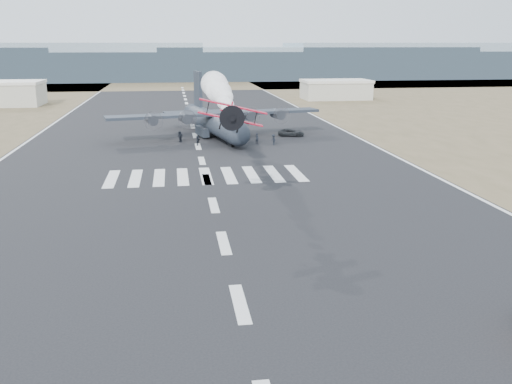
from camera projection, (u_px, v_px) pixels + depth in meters
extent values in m
cube|color=brown|center=(181.00, 83.00, 246.52)|extent=(500.00, 80.00, 0.00)
cube|color=gray|center=(38.00, 62.00, 264.05)|extent=(150.00, 50.00, 17.00)
cube|color=gray|center=(180.00, 65.00, 273.60)|extent=(150.00, 50.00, 13.00)
cube|color=gray|center=(312.00, 63.00, 282.39)|extent=(150.00, 50.00, 15.00)
cube|color=gray|center=(436.00, 60.00, 291.18)|extent=(150.00, 50.00, 17.00)
cube|color=#A7A494|center=(336.00, 91.00, 175.66)|extent=(20.00, 12.00, 5.20)
cube|color=silver|center=(336.00, 81.00, 174.93)|extent=(20.50, 12.50, 0.80)
cylinder|color=#A70B13|center=(231.00, 115.00, 55.78)|extent=(1.16, 5.41, 0.97)
sphere|color=black|center=(231.00, 111.00, 55.90)|extent=(0.75, 0.75, 0.75)
cylinder|color=black|center=(233.00, 118.00, 53.30)|extent=(1.10, 0.68, 1.08)
cylinder|color=black|center=(233.00, 118.00, 52.94)|extent=(2.37, 0.12, 2.37)
cube|color=#A70B13|center=(231.00, 119.00, 55.47)|extent=(6.35, 1.30, 1.52)
cube|color=#A70B13|center=(231.00, 106.00, 54.83)|extent=(6.56, 1.31, 1.57)
cube|color=#A70B13|center=(229.00, 106.00, 58.03)|extent=(0.14, 0.97, 1.08)
cube|color=#A70B13|center=(229.00, 112.00, 58.16)|extent=(2.18, 0.83, 0.09)
cylinder|color=black|center=(223.00, 129.00, 55.19)|extent=(0.15, 0.48, 0.47)
cylinder|color=black|center=(241.00, 129.00, 55.37)|extent=(0.15, 0.48, 0.47)
sphere|color=white|center=(229.00, 111.00, 58.37)|extent=(0.75, 0.75, 0.75)
sphere|color=white|center=(228.00, 108.00, 60.84)|extent=(1.00, 1.00, 1.00)
sphere|color=white|center=(226.00, 106.00, 63.32)|extent=(1.24, 1.24, 1.24)
sphere|color=white|center=(225.00, 103.00, 65.79)|extent=(1.49, 1.49, 1.49)
sphere|color=white|center=(224.00, 100.00, 68.27)|extent=(1.74, 1.74, 1.74)
sphere|color=white|center=(223.00, 98.00, 70.74)|extent=(1.98, 1.98, 1.98)
sphere|color=white|center=(222.00, 96.00, 73.22)|extent=(2.23, 2.23, 2.23)
sphere|color=white|center=(221.00, 94.00, 75.69)|extent=(2.47, 2.47, 2.47)
sphere|color=white|center=(220.00, 92.00, 78.16)|extent=(2.72, 2.72, 2.72)
sphere|color=white|center=(219.00, 91.00, 80.64)|extent=(2.96, 2.96, 2.96)
sphere|color=white|center=(218.00, 89.00, 83.11)|extent=(3.21, 3.21, 3.21)
sphere|color=white|center=(217.00, 87.00, 85.59)|extent=(3.46, 3.46, 3.46)
sphere|color=white|center=(217.00, 86.00, 88.06)|extent=(3.70, 3.70, 3.70)
sphere|color=white|center=(216.00, 85.00, 90.54)|extent=(3.95, 3.95, 3.95)
sphere|color=white|center=(215.00, 83.00, 93.01)|extent=(4.19, 4.19, 4.19)
cylinder|color=#1F242E|center=(215.00, 123.00, 104.21)|extent=(9.47, 27.70, 3.92)
sphere|color=#1F242E|center=(238.00, 134.00, 91.73)|extent=(3.92, 3.92, 3.92)
cone|color=#1F242E|center=(196.00, 115.00, 116.69)|extent=(5.05, 6.57, 3.92)
cube|color=#1F242E|center=(216.00, 114.00, 102.85)|extent=(39.26, 12.07, 0.49)
cylinder|color=#1F242E|center=(152.00, 120.00, 98.61)|extent=(2.49, 4.01, 1.77)
cylinder|color=#3F3F44|center=(154.00, 121.00, 96.83)|extent=(3.28, 0.73, 3.34)
cylinder|color=#1F242E|center=(185.00, 118.00, 100.57)|extent=(2.49, 4.01, 1.77)
cylinder|color=#3F3F44|center=(187.00, 120.00, 98.79)|extent=(3.28, 0.73, 3.34)
cylinder|color=#1F242E|center=(248.00, 115.00, 104.48)|extent=(2.49, 4.01, 1.77)
cylinder|color=#3F3F44|center=(251.00, 117.00, 102.70)|extent=(3.28, 0.73, 3.34)
cylinder|color=#1F242E|center=(277.00, 114.00, 106.44)|extent=(2.49, 4.01, 1.77)
cylinder|color=#3F3F44|center=(281.00, 115.00, 104.65)|extent=(3.28, 0.73, 3.34)
cube|color=#1F242E|center=(198.00, 91.00, 113.67)|extent=(1.48, 4.44, 7.85)
cube|color=#1F242E|center=(198.00, 112.00, 115.16)|extent=(14.05, 5.69, 0.34)
cube|color=#1F242E|center=(202.00, 131.00, 104.76)|extent=(2.36, 6.00, 1.57)
cylinder|color=black|center=(202.00, 134.00, 104.89)|extent=(0.70, 1.16, 1.08)
cube|color=#1F242E|center=(225.00, 130.00, 106.19)|extent=(2.36, 6.00, 1.57)
cylinder|color=black|center=(225.00, 133.00, 106.33)|extent=(0.70, 1.16, 1.08)
cylinder|color=black|center=(233.00, 144.00, 94.94)|extent=(0.57, 0.94, 0.88)
imported|color=black|center=(291.00, 133.00, 105.77)|extent=(5.25, 3.43, 1.34)
imported|color=black|center=(257.00, 138.00, 97.83)|extent=(0.86, 0.86, 1.83)
imported|color=black|center=(179.00, 136.00, 100.13)|extent=(0.84, 0.99, 1.74)
imported|color=black|center=(273.00, 140.00, 96.64)|extent=(0.92, 1.29, 1.82)
imported|color=black|center=(180.00, 137.00, 99.27)|extent=(1.23, 1.13, 1.90)
imported|color=black|center=(242.00, 134.00, 102.91)|extent=(0.81, 0.55, 1.56)
imported|color=black|center=(198.00, 141.00, 96.16)|extent=(0.93, 1.58, 1.62)
imported|color=black|center=(227.00, 139.00, 97.79)|extent=(0.72, 0.78, 1.75)
imported|color=black|center=(237.00, 136.00, 100.37)|extent=(1.03, 0.81, 1.86)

